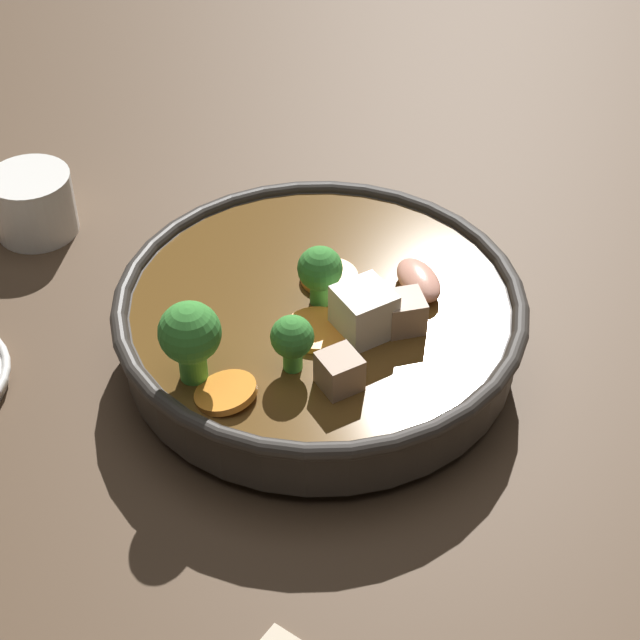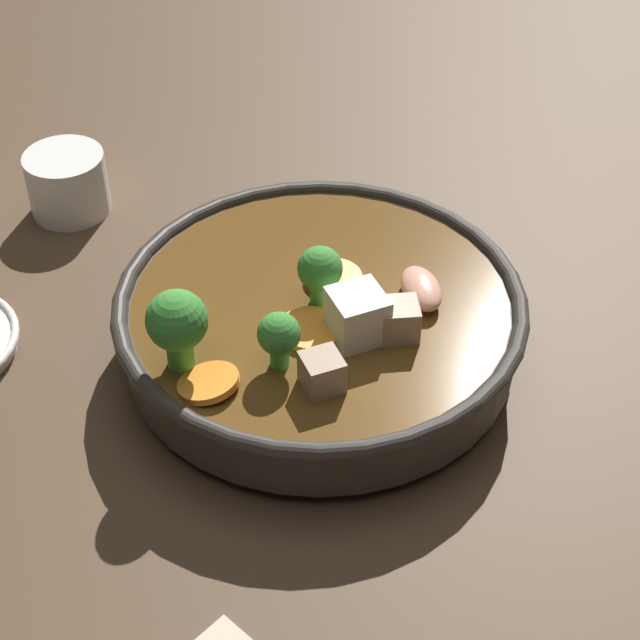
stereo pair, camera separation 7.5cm
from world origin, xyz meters
TOP-DOWN VIEW (x-y plane):
  - ground_plane at (0.00, 0.00)m, footprint 3.00×3.00m
  - stirfry_bowl at (-0.00, 0.00)m, footprint 0.29×0.29m
  - tea_cup at (0.09, 0.26)m, footprint 0.07×0.07m

SIDE VIEW (x-z plane):
  - ground_plane at x=0.00m, z-range 0.00..0.00m
  - tea_cup at x=0.09m, z-range 0.00..0.05m
  - stirfry_bowl at x=0.00m, z-range -0.02..0.09m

